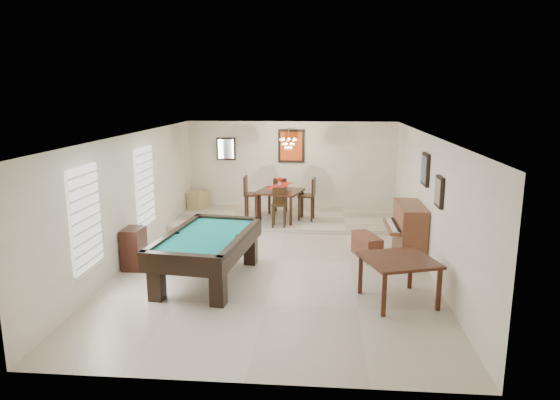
# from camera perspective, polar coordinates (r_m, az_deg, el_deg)

# --- Properties ---
(ground_plane) EXTENTS (6.00, 9.00, 0.02)m
(ground_plane) POSITION_cam_1_polar(r_m,az_deg,el_deg) (10.45, -0.28, -6.93)
(ground_plane) COLOR beige
(wall_back) EXTENTS (6.00, 0.04, 2.60)m
(wall_back) POSITION_cam_1_polar(r_m,az_deg,el_deg) (14.51, 1.30, 3.84)
(wall_back) COLOR silver
(wall_back) RESTS_ON ground_plane
(wall_front) EXTENTS (6.00, 0.04, 2.60)m
(wall_front) POSITION_cam_1_polar(r_m,az_deg,el_deg) (5.80, -4.29, -9.26)
(wall_front) COLOR silver
(wall_front) RESTS_ON ground_plane
(wall_left) EXTENTS (0.04, 9.00, 2.60)m
(wall_left) POSITION_cam_1_polar(r_m,az_deg,el_deg) (10.78, -16.38, 0.39)
(wall_left) COLOR silver
(wall_left) RESTS_ON ground_plane
(wall_right) EXTENTS (0.04, 9.00, 2.60)m
(wall_right) POSITION_cam_1_polar(r_m,az_deg,el_deg) (10.28, 16.62, -0.19)
(wall_right) COLOR silver
(wall_right) RESTS_ON ground_plane
(ceiling) EXTENTS (6.00, 9.00, 0.04)m
(ceiling) POSITION_cam_1_polar(r_m,az_deg,el_deg) (9.90, -0.29, 7.48)
(ceiling) COLOR white
(ceiling) RESTS_ON wall_back
(dining_step) EXTENTS (6.00, 2.50, 0.12)m
(dining_step) POSITION_cam_1_polar(r_m,az_deg,el_deg) (13.53, 0.94, -2.13)
(dining_step) COLOR beige
(dining_step) RESTS_ON ground_plane
(window_left_front) EXTENTS (0.06, 1.00, 1.70)m
(window_left_front) POSITION_cam_1_polar(r_m,az_deg,el_deg) (8.78, -21.35, -1.93)
(window_left_front) COLOR white
(window_left_front) RESTS_ON wall_left
(window_left_rear) EXTENTS (0.06, 1.00, 1.70)m
(window_left_rear) POSITION_cam_1_polar(r_m,az_deg,el_deg) (11.30, -15.19, 1.51)
(window_left_rear) COLOR white
(window_left_rear) RESTS_ON wall_left
(pool_table) EXTENTS (1.70, 2.74, 0.87)m
(pool_table) POSITION_cam_1_polar(r_m,az_deg,el_deg) (9.34, -8.24, -6.56)
(pool_table) COLOR black
(pool_table) RESTS_ON ground_plane
(square_table) EXTENTS (1.37, 1.37, 0.75)m
(square_table) POSITION_cam_1_polar(r_m,az_deg,el_deg) (8.59, 13.35, -8.89)
(square_table) COLOR #33160C
(square_table) RESTS_ON ground_plane
(upright_piano) EXTENTS (0.77, 1.38, 1.15)m
(upright_piano) POSITION_cam_1_polar(r_m,az_deg,el_deg) (10.74, 13.85, -3.50)
(upright_piano) COLOR brown
(upright_piano) RESTS_ON ground_plane
(piano_bench) EXTENTS (0.62, 0.95, 0.49)m
(piano_bench) POSITION_cam_1_polar(r_m,az_deg,el_deg) (10.70, 9.89, -5.22)
(piano_bench) COLOR #5A2D1D
(piano_bench) RESTS_ON ground_plane
(apothecary_chest) EXTENTS (0.36, 0.54, 0.82)m
(apothecary_chest) POSITION_cam_1_polar(r_m,az_deg,el_deg) (10.28, -16.34, -5.32)
(apothecary_chest) COLOR black
(apothecary_chest) RESTS_ON ground_plane
(dining_table) EXTENTS (1.33, 1.33, 0.90)m
(dining_table) POSITION_cam_1_polar(r_m,az_deg,el_deg) (13.11, -0.04, -0.32)
(dining_table) COLOR black
(dining_table) RESTS_ON dining_step
(flower_vase) EXTENTS (0.17, 0.17, 0.23)m
(flower_vase) POSITION_cam_1_polar(r_m,az_deg,el_deg) (13.00, -0.04, 2.10)
(flower_vase) COLOR #B1180F
(flower_vase) RESTS_ON dining_table
(dining_chair_south) EXTENTS (0.36, 0.36, 0.96)m
(dining_chair_south) POSITION_cam_1_polar(r_m,az_deg,el_deg) (12.43, -0.10, -0.87)
(dining_chair_south) COLOR black
(dining_chair_south) RESTS_ON dining_step
(dining_chair_north) EXTENTS (0.38, 0.38, 1.00)m
(dining_chair_north) POSITION_cam_1_polar(r_m,az_deg,el_deg) (13.82, 0.07, 0.56)
(dining_chair_north) COLOR black
(dining_chair_north) RESTS_ON dining_step
(dining_chair_west) EXTENTS (0.43, 0.43, 1.15)m
(dining_chair_west) POSITION_cam_1_polar(r_m,az_deg,el_deg) (13.14, -3.12, 0.26)
(dining_chair_west) COLOR black
(dining_chair_west) RESTS_ON dining_step
(dining_chair_east) EXTENTS (0.47, 0.47, 1.12)m
(dining_chair_east) POSITION_cam_1_polar(r_m,az_deg,el_deg) (13.07, 3.03, 0.12)
(dining_chair_east) COLOR black
(dining_chair_east) RESTS_ON dining_step
(corner_bench) EXTENTS (0.59, 0.66, 0.49)m
(corner_bench) POSITION_cam_1_polar(r_m,az_deg,el_deg) (14.65, -9.35, 0.05)
(corner_bench) COLOR tan
(corner_bench) RESTS_ON dining_step
(chandelier) EXTENTS (0.44, 0.44, 0.60)m
(chandelier) POSITION_cam_1_polar(r_m,az_deg,el_deg) (13.12, 0.96, 6.90)
(chandelier) COLOR #FFE5B2
(chandelier) RESTS_ON ceiling
(back_painting) EXTENTS (0.75, 0.06, 0.95)m
(back_painting) POSITION_cam_1_polar(r_m,az_deg,el_deg) (14.40, 1.30, 6.18)
(back_painting) COLOR #D84C14
(back_painting) RESTS_ON wall_back
(back_mirror) EXTENTS (0.55, 0.06, 0.65)m
(back_mirror) POSITION_cam_1_polar(r_m,az_deg,el_deg) (14.65, -6.18, 5.83)
(back_mirror) COLOR white
(back_mirror) RESTS_ON wall_back
(right_picture_upper) EXTENTS (0.06, 0.55, 0.65)m
(right_picture_upper) POSITION_cam_1_polar(r_m,az_deg,el_deg) (10.45, 16.28, 3.38)
(right_picture_upper) COLOR slate
(right_picture_upper) RESTS_ON wall_right
(right_picture_lower) EXTENTS (0.06, 0.45, 0.55)m
(right_picture_lower) POSITION_cam_1_polar(r_m,az_deg,el_deg) (9.23, 17.75, 0.90)
(right_picture_lower) COLOR gray
(right_picture_lower) RESTS_ON wall_right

